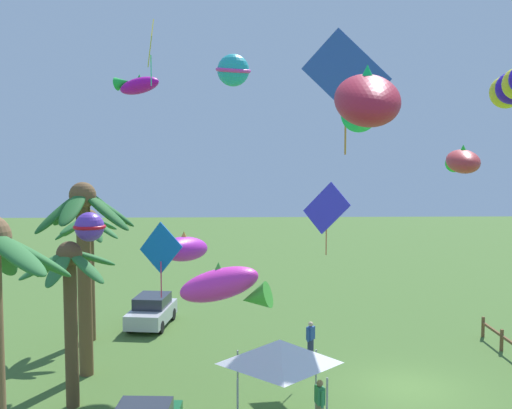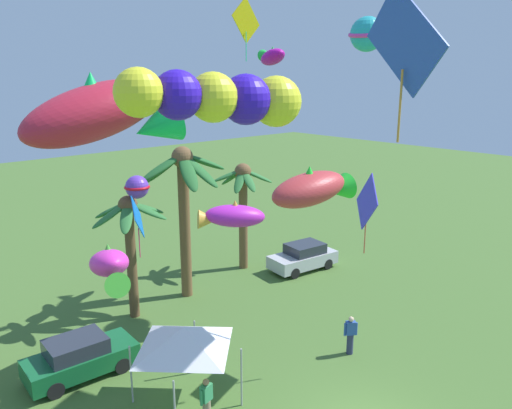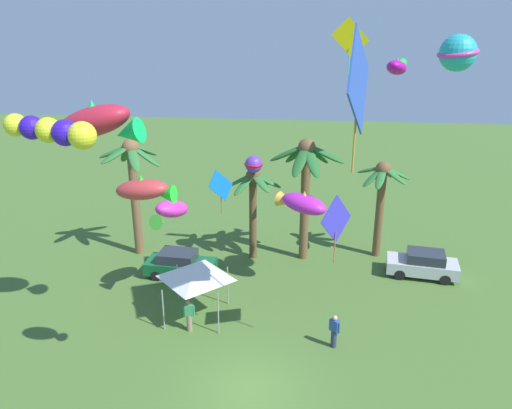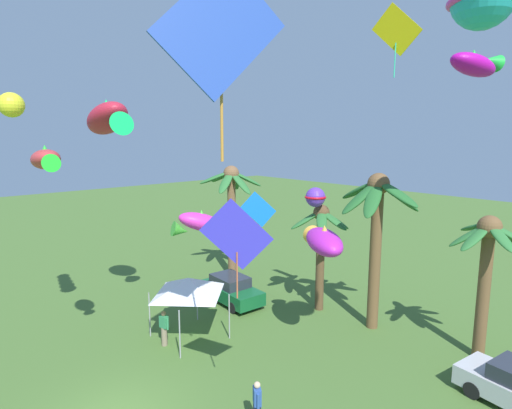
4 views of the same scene
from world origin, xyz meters
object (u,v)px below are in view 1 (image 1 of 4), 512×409
Objects in this scene: parked_car_1 at (152,311)px; kite_diamond_10 at (326,209)px; palm_tree_3 at (85,233)px; spectator_1 at (320,404)px; kite_fish_5 at (224,286)px; spectator_0 at (311,340)px; kite_ball_2 at (89,227)px; festival_tent at (280,352)px; kite_fish_4 at (137,85)px; kite_diamond_6 at (151,44)px; kite_diamond_1 at (346,76)px; kite_fish_7 at (462,161)px; kite_fish_3 at (366,102)px; palm_tree_2 at (88,246)px; kite_fish_11 at (181,249)px; kite_ball_0 at (233,70)px; palm_tree_0 at (70,286)px; kite_diamond_8 at (161,249)px.

parked_car_1 is 1.36× the size of kite_diamond_10.
palm_tree_3 is 9.56m from kite_diamond_10.
kite_fish_5 reaches higher than spectator_1.
spectator_0 is 10.60m from kite_ball_2.
kite_fish_4 is at bearing 31.42° from festival_tent.
kite_diamond_6 is at bearing -170.84° from parked_car_1.
kite_diamond_1 is at bearing -29.91° from kite_fish_5.
kite_diamond_6 reaches higher than kite_fish_7.
kite_fish_3 is 12.48m from kite_diamond_6.
kite_ball_2 is at bearing 79.20° from kite_fish_7.
palm_tree_2 is at bearing 44.06° from spectator_1.
kite_ball_2 is 0.64× the size of kite_fish_4.
spectator_1 is (-6.68, 0.49, 0.00)m from spectator_0.
kite_ball_2 reaches higher than parked_car_1.
kite_fish_11 is (-1.49, 5.74, -1.39)m from kite_diamond_10.
palm_tree_3 reaches higher than festival_tent.
festival_tent is 15.01m from kite_ball_0.
palm_tree_0 reaches higher than kite_fish_11.
parked_car_1 is (9.91, -1.34, -3.41)m from palm_tree_0.
parked_car_1 is 0.81× the size of kite_diamond_1.
festival_tent is 8.29m from kite_fish_3.
kite_fish_4 reaches higher than kite_fish_3.
kite_fish_5 is 8.98m from kite_diamond_10.
kite_fish_3 is 1.67× the size of kite_fish_4.
palm_tree_0 is at bearing -175.88° from palm_tree_3.
spectator_0 is at bearing -125.75° from parked_car_1.
kite_fish_7 is (-6.77, -3.74, 7.53)m from spectator_0.
spectator_0 is at bearing -42.29° from kite_diamond_8.
kite_diamond_8 is (-10.51, 2.21, -6.85)m from kite_ball_0.
kite_diamond_10 reaches higher than kite_fish_11.
parked_car_1 is 13.16m from kite_diamond_6.
kite_ball_0 is at bearing -76.45° from palm_tree_2.
kite_fish_7 is at bearing -91.97° from festival_tent.
kite_fish_3 reaches higher than palm_tree_0.
parked_car_1 is at bearing -47.43° from palm_tree_2.
kite_ball_2 is 5.95m from kite_fish_5.
spectator_1 is 0.71× the size of kite_fish_7.
kite_fish_4 reaches higher than kite_fish_7.
kite_diamond_1 reaches higher than kite_fish_4.
palm_tree_0 is at bearing 118.34° from spectator_0.
kite_fish_4 is at bearing 175.90° from parked_car_1.
spectator_1 is at bearing -136.62° from kite_fish_11.
kite_fish_5 is (-8.34, 4.79, -6.82)m from kite_diamond_1.
kite_ball_0 is 4.67m from kite_fish_4.
kite_diamond_1 is 1.70× the size of kite_fish_5.
kite_diamond_1 reaches higher than palm_tree_0.
palm_tree_0 is at bearing 156.84° from kite_diamond_6.
parked_car_1 is 14.56m from kite_fish_5.
kite_diamond_8 is (-6.30, -1.07, -7.34)m from kite_diamond_6.
kite_fish_3 reaches higher than kite_ball_2.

